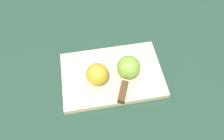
# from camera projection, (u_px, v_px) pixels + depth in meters

# --- Properties ---
(ground_plane) EXTENTS (4.00, 4.00, 0.00)m
(ground_plane) POSITION_uv_depth(u_px,v_px,m) (112.00, 76.00, 0.74)
(ground_plane) COLOR #1E3828
(cutting_board) EXTENTS (0.34, 0.24, 0.02)m
(cutting_board) POSITION_uv_depth(u_px,v_px,m) (112.00, 75.00, 0.73)
(cutting_board) COLOR #D1B789
(cutting_board) RESTS_ON ground_plane
(apple_half_left) EXTENTS (0.07, 0.07, 0.07)m
(apple_half_left) POSITION_uv_depth(u_px,v_px,m) (97.00, 74.00, 0.68)
(apple_half_left) COLOR gold
(apple_half_left) RESTS_ON cutting_board
(apple_half_right) EXTENTS (0.08, 0.08, 0.08)m
(apple_half_right) POSITION_uv_depth(u_px,v_px,m) (129.00, 67.00, 0.69)
(apple_half_right) COLOR olive
(apple_half_right) RESTS_ON cutting_board
(knife) EXTENTS (0.10, 0.17, 0.02)m
(knife) POSITION_uv_depth(u_px,v_px,m) (124.00, 89.00, 0.68)
(knife) COLOR silver
(knife) RESTS_ON cutting_board
(apple_slice) EXTENTS (0.06, 0.06, 0.00)m
(apple_slice) POSITION_uv_depth(u_px,v_px,m) (130.00, 58.00, 0.75)
(apple_slice) COLOR beige
(apple_slice) RESTS_ON cutting_board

